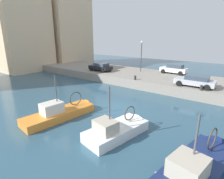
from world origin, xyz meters
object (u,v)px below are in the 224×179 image
object	(u,v)px
fishing_boat_orange	(64,115)
parked_car_black	(101,67)
mooring_bollard_mid	(135,78)
parked_car_white	(174,69)
quay_streetlamp	(141,51)
parked_car_silver	(195,81)
fishing_boat_white	(120,132)
fishing_boat_navy	(200,167)
mooring_bollard_south	(201,88)

from	to	relation	value
fishing_boat_orange	parked_car_black	xyz separation A→B (m)	(13.38, 7.21, 1.75)
fishing_boat_orange	mooring_bollard_mid	distance (m)	11.41
parked_car_white	quay_streetlamp	xyz separation A→B (m)	(-1.52, 4.93, 2.52)
parked_car_black	parked_car_silver	world-z (taller)	parked_car_black
fishing_boat_orange	fishing_boat_white	xyz separation A→B (m)	(0.57, -5.55, -0.02)
fishing_boat_orange	fishing_boat_white	size ratio (longest dim) A/B	1.23
fishing_boat_white	parked_car_silver	size ratio (longest dim) A/B	1.35
fishing_boat_orange	fishing_boat_navy	size ratio (longest dim) A/B	1.03
parked_car_white	mooring_bollard_south	size ratio (longest dim) A/B	7.22
parked_car_black	parked_car_white	size ratio (longest dim) A/B	0.98
fishing_boat_navy	parked_car_black	bearing A→B (deg)	53.80
fishing_boat_orange	mooring_bollard_mid	xyz separation A→B (m)	(11.32, -0.53, 1.34)
fishing_boat_orange	fishing_boat_navy	xyz separation A→B (m)	(0.14, -10.88, -0.00)
fishing_boat_white	mooring_bollard_mid	size ratio (longest dim) A/B	10.42
fishing_boat_orange	parked_car_black	distance (m)	15.30
mooring_bollard_mid	fishing_boat_navy	bearing A→B (deg)	-137.23
parked_car_black	fishing_boat_navy	bearing A→B (deg)	-126.20
fishing_boat_orange	parked_car_black	size ratio (longest dim) A/B	1.82
mooring_bollard_mid	fishing_boat_white	bearing A→B (deg)	-154.97
mooring_bollard_south	quay_streetlamp	distance (m)	12.08
fishing_boat_white	parked_car_white	size ratio (longest dim) A/B	1.44
fishing_boat_navy	fishing_boat_white	xyz separation A→B (m)	(0.43, 5.33, -0.02)
parked_car_silver	quay_streetlamp	size ratio (longest dim) A/B	0.88
fishing_boat_white	parked_car_black	bearing A→B (deg)	44.91
fishing_boat_navy	parked_car_white	distance (m)	19.97
fishing_boat_orange	quay_streetlamp	xyz separation A→B (m)	(16.97, 1.72, 4.32)
parked_car_silver	parked_car_black	bearing A→B (deg)	86.52
mooring_bollard_mid	parked_car_white	bearing A→B (deg)	-20.47
fishing_boat_navy	fishing_boat_orange	bearing A→B (deg)	90.73
fishing_boat_orange	quay_streetlamp	world-z (taller)	quay_streetlamp
fishing_boat_navy	quay_streetlamp	world-z (taller)	quay_streetlamp
fishing_boat_navy	fishing_boat_white	size ratio (longest dim) A/B	1.20
mooring_bollard_south	mooring_bollard_mid	bearing A→B (deg)	90.00
fishing_boat_white	mooring_bollard_south	bearing A→B (deg)	-15.49
fishing_boat_orange	mooring_bollard_south	bearing A→B (deg)	-37.01
fishing_boat_white	fishing_boat_orange	bearing A→B (deg)	95.86
parked_car_black	mooring_bollard_south	bearing A→B (deg)	-97.44
fishing_boat_navy	parked_car_white	xyz separation A→B (m)	(18.35, 7.67, 1.80)
fishing_boat_orange	parked_car_black	bearing A→B (deg)	28.33
fishing_boat_white	parked_car_white	xyz separation A→B (m)	(17.92, 2.34, 1.82)
fishing_boat_orange	parked_car_silver	world-z (taller)	fishing_boat_orange
fishing_boat_orange	fishing_boat_white	distance (m)	5.58
parked_car_black	quay_streetlamp	distance (m)	7.05
parked_car_black	mooring_bollard_south	size ratio (longest dim) A/B	7.07
parked_car_white	quay_streetlamp	bearing A→B (deg)	107.15
parked_car_black	parked_car_white	bearing A→B (deg)	-63.87
mooring_bollard_mid	fishing_boat_orange	bearing A→B (deg)	177.30
fishing_boat_white	mooring_bollard_south	distance (m)	11.24
fishing_boat_navy	parked_car_white	size ratio (longest dim) A/B	1.73
fishing_boat_white	quay_streetlamp	size ratio (longest dim) A/B	1.19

